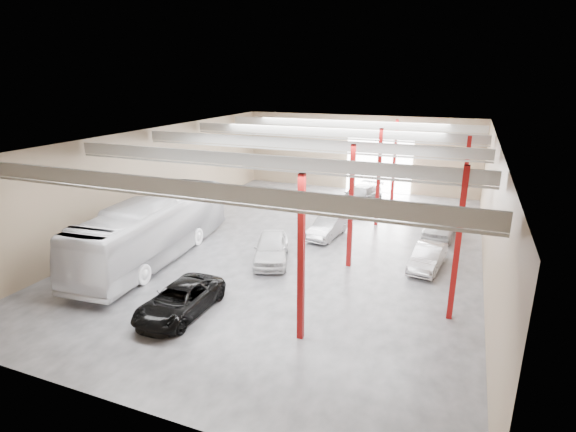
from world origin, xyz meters
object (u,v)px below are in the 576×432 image
Objects in this scene: black_sedan at (180,300)px; car_row_b at (328,227)px; car_right_far at (440,225)px; car_row_a at (271,248)px; car_row_c at (360,196)px; car_right_near at (428,257)px; coach_bus at (155,228)px.

black_sedan is 12.83m from car_row_b.
black_sedan is at bearing -119.33° from car_right_far.
car_right_far reaches higher than car_row_a.
car_row_b is (1.87, 5.20, -0.11)m from car_row_a.
car_row_a is 0.84× the size of car_row_c.
car_row_c reaches higher than black_sedan.
car_right_near is at bearing -48.23° from car_row_c.
coach_bus is at bearing -142.19° from car_right_far.
car_row_a is at bearing 79.37° from black_sedan.
car_row_c is at bearing 128.06° from car_right_near.
car_right_far is at bearing 56.55° from black_sedan.
car_row_b is 7.66m from car_right_far.
car_row_a is at bearing 11.90° from coach_bus.
car_row_b is 0.74× the size of car_row_c.
car_row_a reaches higher than car_row_b.
coach_bus is 18.64m from car_right_far.
car_row_b is at bearing -80.39° from car_row_c.
car_row_a is at bearing -132.92° from car_right_far.
car_right_far is (15.54, 10.24, -1.02)m from coach_bus.
car_right_near is at bearing -88.12° from car_right_far.
car_row_b is 7.37m from car_right_near.
car_row_a is 8.95m from car_right_near.
car_row_b is 0.89× the size of car_right_far.
car_row_b is at bearing 164.61° from car_right_near.
coach_bus reaches higher than black_sedan.
car_row_a reaches higher than car_right_near.
car_row_c reaches higher than car_right_far.
car_row_c is 12.91m from car_right_near.
black_sedan is 1.05× the size of car_right_far.
car_row_c is at bearing 61.08° from car_row_a.
car_right_far is (10.30, 15.42, 0.12)m from black_sedan.
coach_bus is 15.93m from car_right_near.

